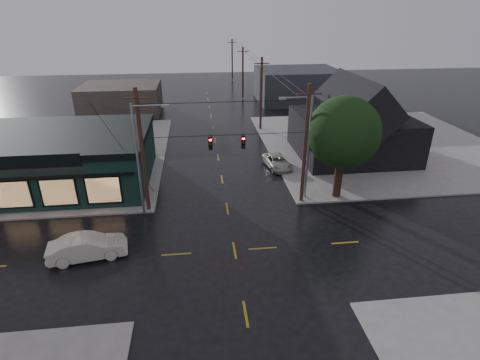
{
  "coord_description": "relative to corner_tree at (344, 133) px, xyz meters",
  "views": [
    {
      "loc": [
        -2.12,
        -21.49,
        15.31
      ],
      "look_at": [
        0.94,
        4.77,
        3.17
      ],
      "focal_mm": 28.0,
      "sensor_mm": 36.0,
      "label": 1
    }
  ],
  "objects": [
    {
      "name": "ne_building",
      "position": [
        5.17,
        10.0,
        -1.48
      ],
      "size": [
        12.6,
        11.6,
        8.75
      ],
      "color": "black",
      "rests_on": "ground"
    },
    {
      "name": "corner_tree",
      "position": [
        0.0,
        0.0,
        0.0
      ],
      "size": [
        6.07,
        6.07,
        8.88
      ],
      "color": "black",
      "rests_on": "ground"
    },
    {
      "name": "ground_plane",
      "position": [
        -9.83,
        -7.0,
        -5.95
      ],
      "size": [
        160.0,
        160.0,
        0.0
      ],
      "primitive_type": "plane",
      "color": "black"
    },
    {
      "name": "utility_pole_nw",
      "position": [
        -16.33,
        -0.5,
        -5.95
      ],
      "size": [
        2.0,
        0.32,
        10.15
      ],
      "primitive_type": null,
      "color": "#352017",
      "rests_on": "ground"
    },
    {
      "name": "utility_pole_ne",
      "position": [
        -3.33,
        -0.5,
        -5.95
      ],
      "size": [
        2.0,
        0.32,
        10.15
      ],
      "primitive_type": null,
      "color": "#352017",
      "rests_on": "ground"
    },
    {
      "name": "sedan_cream",
      "position": [
        -19.65,
        -6.66,
        -5.12
      ],
      "size": [
        5.28,
        2.64,
        1.66
      ],
      "primitive_type": "imported",
      "rotation": [
        0.0,
        0.0,
        1.75
      ],
      "color": "beige",
      "rests_on": "ground"
    },
    {
      "name": "sidewalk_nw",
      "position": [
        -29.83,
        13.0,
        -5.88
      ],
      "size": [
        28.0,
        28.0,
        0.15
      ],
      "primitive_type": "cube",
      "color": "gray",
      "rests_on": "ground"
    },
    {
      "name": "bg_building_west",
      "position": [
        -23.83,
        33.0,
        -3.75
      ],
      "size": [
        12.0,
        10.0,
        4.4
      ],
      "primitive_type": "cube",
      "color": "#332B25",
      "rests_on": "ground"
    },
    {
      "name": "utility_pole_far_c",
      "position": [
        -3.33,
        61.0,
        -5.95
      ],
      "size": [
        2.0,
        0.32,
        9.15
      ],
      "primitive_type": null,
      "color": "#352017",
      "rests_on": "ground"
    },
    {
      "name": "streetlight_ne",
      "position": [
        -2.83,
        0.2,
        -5.95
      ],
      "size": [
        5.4,
        0.3,
        9.15
      ],
      "primitive_type": null,
      "color": "gray",
      "rests_on": "ground"
    },
    {
      "name": "utility_pole_far_a",
      "position": [
        -3.33,
        21.0,
        -5.95
      ],
      "size": [
        2.0,
        0.32,
        9.65
      ],
      "primitive_type": null,
      "color": "#352017",
      "rests_on": "ground"
    },
    {
      "name": "suv_silver",
      "position": [
        -3.83,
        7.34,
        -5.32
      ],
      "size": [
        2.8,
        4.86,
        1.28
      ],
      "primitive_type": "imported",
      "rotation": [
        0.0,
        0.0,
        0.16
      ],
      "color": "#B4B4A6",
      "rests_on": "ground"
    },
    {
      "name": "streetlight_nw",
      "position": [
        -16.63,
        -1.2,
        -5.95
      ],
      "size": [
        5.4,
        0.3,
        9.15
      ],
      "primitive_type": null,
      "color": "gray",
      "rests_on": "ground"
    },
    {
      "name": "pizza_shop",
      "position": [
        -24.83,
        5.94,
        -3.4
      ],
      "size": [
        16.3,
        12.34,
        4.9
      ],
      "color": "black",
      "rests_on": "ground"
    },
    {
      "name": "utility_pole_far_b",
      "position": [
        -3.33,
        41.0,
        -5.95
      ],
      "size": [
        2.0,
        0.32,
        9.15
      ],
      "primitive_type": null,
      "color": "#352017",
      "rests_on": "ground"
    },
    {
      "name": "sidewalk_ne",
      "position": [
        10.17,
        13.0,
        -5.88
      ],
      "size": [
        28.0,
        28.0,
        0.15
      ],
      "primitive_type": "cube",
      "color": "gray",
      "rests_on": "ground"
    },
    {
      "name": "span_signal_assembly",
      "position": [
        -9.73,
        -0.5,
        -0.26
      ],
      "size": [
        13.0,
        0.48,
        1.23
      ],
      "color": "black",
      "rests_on": "ground"
    },
    {
      "name": "bg_building_east",
      "position": [
        6.17,
        38.0,
        -3.15
      ],
      "size": [
        14.0,
        12.0,
        5.6
      ],
      "primitive_type": "cube",
      "color": "#2C2D31",
      "rests_on": "ground"
    }
  ]
}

